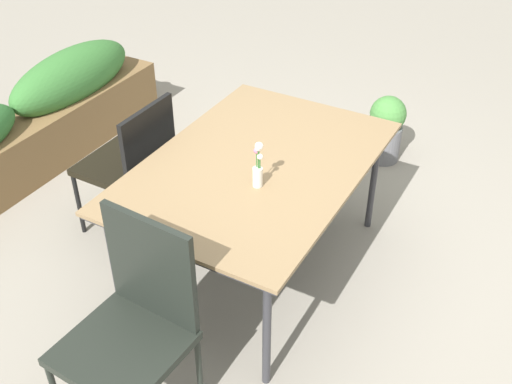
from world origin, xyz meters
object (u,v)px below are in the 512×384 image
flower_vase (258,165)px  potted_plant (386,127)px  chair_far_side (133,160)px  dining_table (256,170)px  chair_end_left (135,319)px  planter_box (19,132)px

flower_vase → potted_plant: size_ratio=0.49×
flower_vase → potted_plant: flower_vase is taller
chair_far_side → flower_vase: bearing=-97.8°
flower_vase → chair_far_side: bearing=81.5°
dining_table → chair_far_side: bearing=92.5°
chair_end_left → flower_vase: chair_end_left is taller
chair_far_side → flower_vase: flower_vase is taller
dining_table → chair_end_left: chair_end_left is taller
planter_box → potted_plant: (1.43, -2.17, -0.07)m
dining_table → planter_box: (0.07, 1.93, -0.35)m
potted_plant → planter_box: bearing=123.3°
planter_box → flower_vase: bearing=-96.9°
dining_table → potted_plant: dining_table is taller
flower_vase → planter_box: (0.25, 2.03, -0.51)m
potted_plant → flower_vase: bearing=175.2°
dining_table → chair_end_left: size_ratio=1.58×
planter_box → chair_end_left: bearing=-120.3°
chair_far_side → potted_plant: (1.54, -1.06, -0.25)m
dining_table → chair_end_left: (-1.05, -0.01, -0.14)m
chair_far_side → planter_box: (0.11, 1.11, -0.18)m
chair_end_left → planter_box: chair_end_left is taller
dining_table → potted_plant: 1.58m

